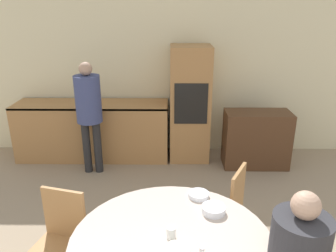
# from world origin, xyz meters

# --- Properties ---
(wall_back) EXTENTS (6.40, 0.05, 2.60)m
(wall_back) POSITION_xyz_m (0.00, 4.85, 1.30)
(wall_back) COLOR beige
(wall_back) RESTS_ON ground_plane
(kitchen_counter) EXTENTS (2.34, 0.60, 0.89)m
(kitchen_counter) POSITION_xyz_m (-1.18, 4.51, 0.46)
(kitchen_counter) COLOR #AD7A47
(kitchen_counter) RESTS_ON ground_plane
(oven_unit) EXTENTS (0.60, 0.59, 1.76)m
(oven_unit) POSITION_xyz_m (0.33, 4.52, 0.88)
(oven_unit) COLOR #AD7A47
(oven_unit) RESTS_ON ground_plane
(sideboard) EXTENTS (0.95, 0.45, 0.84)m
(sideboard) POSITION_xyz_m (1.32, 4.23, 0.42)
(sideboard) COLOR #51331E
(sideboard) RESTS_ON ground_plane
(chair_far_left) EXTENTS (0.49, 0.49, 0.90)m
(chair_far_left) POSITION_xyz_m (-0.86, 1.90, 0.51)
(chair_far_left) COLOR #AD7A47
(chair_far_left) RESTS_ON ground_plane
(chair_far_right) EXTENTS (0.54, 0.54, 0.90)m
(chair_far_right) POSITION_xyz_m (0.58, 2.38, 0.51)
(chair_far_right) COLOR #AD7A47
(chair_far_right) RESTS_ON ground_plane
(person_standing) EXTENTS (0.35, 0.35, 1.60)m
(person_standing) POSITION_xyz_m (-1.08, 3.99, 0.99)
(person_standing) COLOR #262628
(person_standing) RESTS_ON ground_plane
(cup) EXTENTS (0.07, 0.07, 0.08)m
(cup) POSITION_xyz_m (0.05, 1.58, 0.82)
(cup) COLOR white
(cup) RESTS_ON dining_table
(bowl_near) EXTENTS (0.19, 0.19, 0.05)m
(bowl_near) POSITION_xyz_m (0.38, 1.88, 0.80)
(bowl_near) COLOR silver
(bowl_near) RESTS_ON dining_table
(bowl_centre) EXTENTS (0.18, 0.18, 0.04)m
(bowl_centre) POSITION_xyz_m (0.28, 2.10, 0.79)
(bowl_centre) COLOR silver
(bowl_centre) RESTS_ON dining_table
(bowl_far) EXTENTS (0.17, 0.17, 0.05)m
(bowl_far) POSITION_xyz_m (0.09, 1.41, 0.80)
(bowl_far) COLOR silver
(bowl_far) RESTS_ON dining_table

